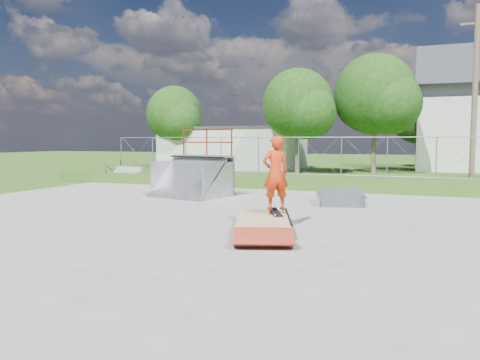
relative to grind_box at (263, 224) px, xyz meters
The scene contains 17 objects.
ground 2.17m from the grind_box, 159.91° to the left, with size 120.00×120.00×0.00m, color #315D1A.
concrete_pad 2.17m from the grind_box, 159.91° to the left, with size 20.00×16.00×0.04m, color gray.
grass_berm 10.44m from the grind_box, 101.24° to the left, with size 24.00×3.00×0.50m, color #315D1A.
grind_box is the anchor object (origin of this frame).
quarter_pipe 7.19m from the grind_box, 131.54° to the left, with size 2.59×2.19×2.59m, color #919498, non-canonical shape.
flat_bank_ramp 5.26m from the grind_box, 79.62° to the left, with size 1.53×1.63×0.47m, color #919498, non-canonical shape.
skateboard 0.50m from the grind_box, 67.90° to the left, with size 0.22×0.80×0.02m, color black.
skater 1.20m from the grind_box, 67.90° to the left, with size 0.65×0.43×1.78m, color red.
concrete_stairs 14.15m from the grind_box, 138.13° to the left, with size 1.50×1.60×0.80m, color gray, non-canonical shape.
chain_link_fence 11.49m from the grind_box, 100.26° to the left, with size 20.00×0.06×1.80m, color gray, non-canonical shape.
utility_building_flat 24.89m from the grind_box, 113.81° to the left, with size 10.00×6.00×3.00m, color silver.
gable_house 27.88m from the grind_box, 75.40° to the left, with size 8.40×6.08×8.94m.
utility_pole 14.38m from the grind_box, 66.79° to the left, with size 0.24×0.24×8.00m, color brown.
tree_left_near 19.39m from the grind_box, 101.52° to the left, with size 4.76×4.48×6.65m.
tree_center 21.09m from the grind_box, 87.91° to the left, with size 5.44×5.12×7.60m.
tree_left_far 25.07m from the grind_box, 123.84° to the left, with size 4.42×4.16×6.18m.
tree_back_mid 28.98m from the grind_box, 83.66° to the left, with size 4.08×3.84×5.70m.
Camera 1 is at (5.50, -11.04, 2.17)m, focal length 35.00 mm.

